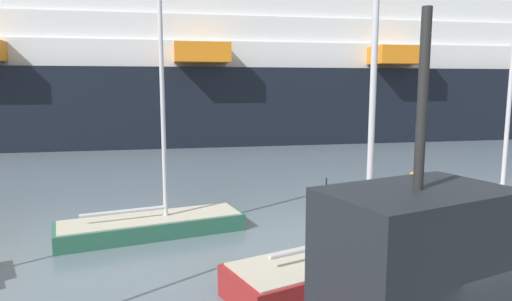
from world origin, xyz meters
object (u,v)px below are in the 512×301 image
channel_buoy_0 (326,207)px  cruise_ship (193,60)px  sailboat_2 (351,261)px  sailboat_1 (152,221)px  channel_buoy_1 (415,177)px  sailboat_0 (487,197)px

channel_buoy_0 → cruise_ship: bearing=93.6°
sailboat_2 → cruise_ship: (-0.08, 34.66, 6.95)m
channel_buoy_0 → sailboat_1: bearing=-175.0°
sailboat_1 → sailboat_2: size_ratio=1.07×
sailboat_2 → channel_buoy_1: sailboat_2 is taller
sailboat_0 → cruise_ship: bearing=125.1°
channel_buoy_1 → channel_buoy_0: bearing=-147.7°
sailboat_0 → sailboat_2: bearing=-131.4°
sailboat_0 → cruise_ship: 31.84m
sailboat_1 → channel_buoy_1: 14.52m
sailboat_2 → channel_buoy_0: bearing=58.1°
channel_buoy_0 → sailboat_0: bearing=-8.7°
sailboat_0 → channel_buoy_0: (-6.71, 1.03, -0.26)m
channel_buoy_1 → cruise_ship: size_ratio=0.01×
cruise_ship → sailboat_2: bearing=-86.6°
sailboat_1 → channel_buoy_0: bearing=-4.2°
sailboat_2 → channel_buoy_0: (1.73, 5.80, -0.18)m
sailboat_0 → sailboat_2: 9.69m
channel_buoy_1 → cruise_ship: bearing=109.5°
cruise_ship → sailboat_1: bearing=-96.3°
sailboat_1 → cruise_ship: cruise_ship is taller
channel_buoy_0 → cruise_ship: 29.79m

